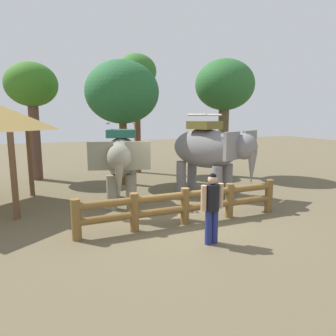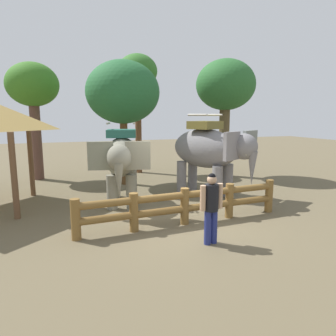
{
  "view_description": "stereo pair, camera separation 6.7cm",
  "coord_description": "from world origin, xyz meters",
  "px_view_note": "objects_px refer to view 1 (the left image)",
  "views": [
    {
      "loc": [
        -3.35,
        -7.7,
        3.06
      ],
      "look_at": [
        0.0,
        1.42,
        1.4
      ],
      "focal_mm": 32.82,
      "sensor_mm": 36.0,
      "label": 1
    },
    {
      "loc": [
        -3.29,
        -7.72,
        3.06
      ],
      "look_at": [
        0.0,
        1.42,
        1.4
      ],
      "focal_mm": 32.82,
      "sensor_mm": 36.0,
      "label": 2
    }
  ],
  "objects_px": {
    "elephant_center": "(209,150)",
    "tree_far_left": "(122,93)",
    "tourist_woman_in_black": "(212,203)",
    "tree_back_center": "(32,88)",
    "tree_deep_back": "(137,75)",
    "elephant_near_left": "(122,159)",
    "tree_far_right": "(225,87)",
    "log_fence": "(185,204)"
  },
  "relations": [
    {
      "from": "tree_far_right",
      "to": "tree_deep_back",
      "type": "xyz_separation_m",
      "value": [
        -3.83,
        2.41,
        0.7
      ]
    },
    {
      "from": "elephant_near_left",
      "to": "tree_far_right",
      "type": "height_order",
      "value": "tree_far_right"
    },
    {
      "from": "log_fence",
      "to": "elephant_center",
      "type": "distance_m",
      "value": 3.55
    },
    {
      "from": "elephant_near_left",
      "to": "tree_far_right",
      "type": "xyz_separation_m",
      "value": [
        5.9,
        3.35,
        2.84
      ]
    },
    {
      "from": "elephant_center",
      "to": "log_fence",
      "type": "bearing_deg",
      "value": -129.09
    },
    {
      "from": "elephant_near_left",
      "to": "tree_deep_back",
      "type": "xyz_separation_m",
      "value": [
        2.07,
        5.76,
        3.54
      ]
    },
    {
      "from": "tree_far_left",
      "to": "tree_back_center",
      "type": "xyz_separation_m",
      "value": [
        -3.73,
        2.43,
        0.27
      ]
    },
    {
      "from": "elephant_center",
      "to": "tourist_woman_in_black",
      "type": "distance_m",
      "value": 4.63
    },
    {
      "from": "elephant_near_left",
      "to": "tree_deep_back",
      "type": "bearing_deg",
      "value": 70.23
    },
    {
      "from": "tree_deep_back",
      "to": "elephant_near_left",
      "type": "bearing_deg",
      "value": -109.77
    },
    {
      "from": "log_fence",
      "to": "tree_far_left",
      "type": "height_order",
      "value": "tree_far_left"
    },
    {
      "from": "log_fence",
      "to": "tree_back_center",
      "type": "relative_size",
      "value": 1.13
    },
    {
      "from": "tourist_woman_in_black",
      "to": "tree_deep_back",
      "type": "relative_size",
      "value": 0.28
    },
    {
      "from": "elephant_near_left",
      "to": "elephant_center",
      "type": "bearing_deg",
      "value": 0.55
    },
    {
      "from": "elephant_center",
      "to": "tourist_woman_in_black",
      "type": "xyz_separation_m",
      "value": [
        -2.06,
        -4.08,
        -0.75
      ]
    },
    {
      "from": "tourist_woman_in_black",
      "to": "tree_far_left",
      "type": "height_order",
      "value": "tree_far_left"
    },
    {
      "from": "log_fence",
      "to": "tourist_woman_in_black",
      "type": "xyz_separation_m",
      "value": [
        0.06,
        -1.48,
        0.4
      ]
    },
    {
      "from": "tree_back_center",
      "to": "tree_deep_back",
      "type": "xyz_separation_m",
      "value": [
        5.05,
        0.16,
        0.83
      ]
    },
    {
      "from": "tourist_woman_in_black",
      "to": "tree_back_center",
      "type": "distance_m",
      "value": 11.07
    },
    {
      "from": "tree_back_center",
      "to": "log_fence",
      "type": "bearing_deg",
      "value": -62.56
    },
    {
      "from": "tree_far_right",
      "to": "log_fence",
      "type": "bearing_deg",
      "value": -128.07
    },
    {
      "from": "log_fence",
      "to": "tree_far_right",
      "type": "bearing_deg",
      "value": 51.93
    },
    {
      "from": "elephant_center",
      "to": "tree_deep_back",
      "type": "relative_size",
      "value": 0.59
    },
    {
      "from": "elephant_center",
      "to": "tree_far_left",
      "type": "relative_size",
      "value": 0.68
    },
    {
      "from": "tree_back_center",
      "to": "tree_deep_back",
      "type": "relative_size",
      "value": 0.89
    },
    {
      "from": "elephant_center",
      "to": "tree_far_right",
      "type": "height_order",
      "value": "tree_far_right"
    },
    {
      "from": "log_fence",
      "to": "tree_deep_back",
      "type": "relative_size",
      "value": 1.0
    },
    {
      "from": "tourist_woman_in_black",
      "to": "tree_far_left",
      "type": "relative_size",
      "value": 0.32
    },
    {
      "from": "log_fence",
      "to": "tree_far_right",
      "type": "xyz_separation_m",
      "value": [
        4.63,
        5.92,
        3.83
      ]
    },
    {
      "from": "tourist_woman_in_black",
      "to": "tree_far_left",
      "type": "distance_m",
      "value": 7.86
    },
    {
      "from": "tourist_woman_in_black",
      "to": "tree_far_right",
      "type": "height_order",
      "value": "tree_far_right"
    },
    {
      "from": "tourist_woman_in_black",
      "to": "tree_back_center",
      "type": "height_order",
      "value": "tree_back_center"
    },
    {
      "from": "elephant_near_left",
      "to": "tree_back_center",
      "type": "relative_size",
      "value": 0.62
    },
    {
      "from": "tree_back_center",
      "to": "tree_far_right",
      "type": "xyz_separation_m",
      "value": [
        8.88,
        -2.25,
        0.13
      ]
    },
    {
      "from": "tree_deep_back",
      "to": "tourist_woman_in_black",
      "type": "bearing_deg",
      "value": -94.38
    },
    {
      "from": "tree_far_left",
      "to": "tree_back_center",
      "type": "distance_m",
      "value": 4.45
    },
    {
      "from": "tree_far_left",
      "to": "tree_deep_back",
      "type": "relative_size",
      "value": 0.87
    },
    {
      "from": "tree_back_center",
      "to": "tree_far_right",
      "type": "relative_size",
      "value": 0.95
    },
    {
      "from": "elephant_near_left",
      "to": "tree_far_right",
      "type": "relative_size",
      "value": 0.58
    },
    {
      "from": "log_fence",
      "to": "elephant_near_left",
      "type": "relative_size",
      "value": 1.83
    },
    {
      "from": "elephant_center",
      "to": "tree_far_left",
      "type": "distance_m",
      "value": 4.69
    },
    {
      "from": "tree_far_left",
      "to": "tree_far_right",
      "type": "bearing_deg",
      "value": 1.93
    }
  ]
}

